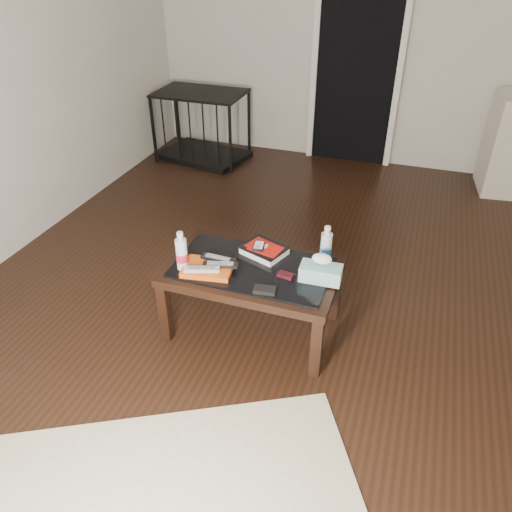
{
  "coord_description": "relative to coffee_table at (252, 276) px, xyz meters",
  "views": [
    {
      "loc": [
        0.32,
        -2.73,
        2.1
      ],
      "look_at": [
        -0.44,
        -0.49,
        0.55
      ],
      "focal_mm": 35.0,
      "sensor_mm": 36.0,
      "label": 1
    }
  ],
  "objects": [
    {
      "name": "textbook",
      "position": [
        0.02,
        0.15,
        0.09
      ],
      "size": [
        0.3,
        0.27,
        0.05
      ],
      "primitive_type": "cube",
      "rotation": [
        0.0,
        0.0,
        -0.35
      ],
      "color": "black",
      "rests_on": "coffee_table"
    },
    {
      "name": "water_bottle_right",
      "position": [
        0.39,
        0.19,
        0.18
      ],
      "size": [
        0.07,
        0.07,
        0.24
      ],
      "primitive_type": "cylinder",
      "rotation": [
        0.0,
        0.0,
        0.05
      ],
      "color": "silver",
      "rests_on": "coffee_table"
    },
    {
      "name": "pet_crate",
      "position": [
        -1.43,
        2.47,
        -0.17
      ],
      "size": [
        1.0,
        0.76,
        0.71
      ],
      "rotation": [
        0.0,
        0.0,
        -0.2
      ],
      "color": "black",
      "rests_on": "ground"
    },
    {
      "name": "remote_silver",
      "position": [
        -0.24,
        -0.17,
        0.11
      ],
      "size": [
        0.21,
        0.11,
        0.02
      ],
      "primitive_type": "cube",
      "rotation": [
        0.0,
        0.0,
        0.32
      ],
      "color": "#B4B5BA",
      "rests_on": "magazines"
    },
    {
      "name": "remote_black_back",
      "position": [
        -0.2,
        -0.04,
        0.11
      ],
      "size": [
        0.2,
        0.06,
        0.02
      ],
      "primitive_type": "cube",
      "rotation": [
        0.0,
        0.0,
        -0.05
      ],
      "color": "black",
      "rests_on": "magazines"
    },
    {
      "name": "wallet",
      "position": [
        0.14,
        -0.2,
        0.07
      ],
      "size": [
        0.13,
        0.09,
        0.02
      ],
      "primitive_type": "cube",
      "rotation": [
        0.0,
        0.0,
        0.14
      ],
      "color": "black",
      "rests_on": "coffee_table"
    },
    {
      "name": "remote_black_front",
      "position": [
        -0.16,
        -0.1,
        0.11
      ],
      "size": [
        0.21,
        0.1,
        0.02
      ],
      "primitive_type": "cube",
      "rotation": [
        0.0,
        0.0,
        0.26
      ],
      "color": "black",
      "rests_on": "magazines"
    },
    {
      "name": "flip_phone",
      "position": [
        0.21,
        -0.04,
        0.08
      ],
      "size": [
        0.1,
        0.06,
        0.02
      ],
      "primitive_type": "cube",
      "rotation": [
        0.0,
        0.0,
        -0.18
      ],
      "color": "black",
      "rests_on": "coffee_table"
    },
    {
      "name": "doorway",
      "position": [
        0.07,
        2.94,
        0.63
      ],
      "size": [
        0.9,
        0.08,
        2.07
      ],
      "color": "black",
      "rests_on": "ground"
    },
    {
      "name": "water_bottle_left",
      "position": [
        -0.38,
        -0.14,
        0.18
      ],
      "size": [
        0.08,
        0.08,
        0.24
      ],
      "primitive_type": "cylinder",
      "rotation": [
        0.0,
        0.0,
        -0.25
      ],
      "color": "silver",
      "rests_on": "coffee_table"
    },
    {
      "name": "dvd_mailers",
      "position": [
        0.02,
        0.16,
        0.11
      ],
      "size": [
        0.23,
        0.2,
        0.01
      ],
      "primitive_type": "cube",
      "rotation": [
        0.0,
        0.0,
        -0.39
      ],
      "color": "#AC120B",
      "rests_on": "textbook"
    },
    {
      "name": "magazines",
      "position": [
        -0.23,
        -0.12,
        0.08
      ],
      "size": [
        0.31,
        0.25,
        0.03
      ],
      "primitive_type": "cube",
      "rotation": [
        0.0,
        0.0,
        0.16
      ],
      "color": "#D45414",
      "rests_on": "coffee_table"
    },
    {
      "name": "ground",
      "position": [
        0.47,
        0.47,
        -0.4
      ],
      "size": [
        5.0,
        5.0,
        0.0
      ],
      "primitive_type": "plane",
      "color": "black",
      "rests_on": "ground"
    },
    {
      "name": "room_shell",
      "position": [
        0.47,
        0.47,
        1.22
      ],
      "size": [
        5.0,
        5.0,
        5.0
      ],
      "color": "beige",
      "rests_on": "ground"
    },
    {
      "name": "coffee_table",
      "position": [
        0.0,
        0.0,
        0.0
      ],
      "size": [
        1.0,
        0.6,
        0.46
      ],
      "color": "black",
      "rests_on": "ground"
    },
    {
      "name": "tissue_box",
      "position": [
        0.4,
        0.0,
        0.11
      ],
      "size": [
        0.23,
        0.13,
        0.09
      ],
      "primitive_type": "cube",
      "rotation": [
        0.0,
        0.0,
        0.04
      ],
      "color": "teal",
      "rests_on": "coffee_table"
    },
    {
      "name": "ipod",
      "position": [
        -0.01,
        0.14,
        0.12
      ],
      "size": [
        0.08,
        0.11,
        0.02
      ],
      "primitive_type": "cube",
      "rotation": [
        0.0,
        0.0,
        0.16
      ],
      "color": "black",
      "rests_on": "dvd_mailers"
    }
  ]
}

